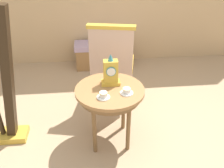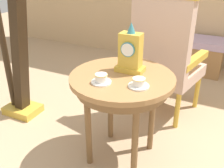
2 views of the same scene
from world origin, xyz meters
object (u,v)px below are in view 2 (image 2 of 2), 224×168
Objects in this scene: teacup_right at (139,83)px; window_bench at (184,53)px; mantel_clock at (130,53)px; armchair at (165,55)px; side_table at (122,86)px; teacup_left at (101,79)px; harp at (15,46)px.

teacup_right is 0.13× the size of window_bench.
mantel_clock is at bearing 125.52° from teacup_right.
armchair is (-0.06, 0.81, -0.10)m from teacup_right.
teacup_left reaches higher than side_table.
teacup_left is 2.11m from window_bench.
teacup_left reaches higher than teacup_right.
teacup_left is at bearing -115.48° from side_table.
side_table is at bearing -97.79° from armchair.
harp reaches higher than armchair.
side_table is 0.71× the size of window_bench.
mantel_clock is 0.34× the size of window_bench.
side_table is at bearing 64.52° from teacup_left.
mantel_clock is at bearing 78.41° from side_table.
teacup_left is 0.98× the size of teacup_right.
armchair is at bearing 82.21° from side_table.
teacup_left is at bearing -110.71° from mantel_clock.
armchair is at bearing 26.14° from harp.
teacup_left is 0.08× the size of harp.
armchair reaches higher than teacup_right.
mantel_clock reaches higher than side_table.
teacup_left is at bearing -93.45° from window_bench.
teacup_right is 0.08× the size of harp.
teacup_left is 0.23m from teacup_right.
armchair is 0.67× the size of harp.
window_bench is at bearing 92.24° from armchair.
window_bench is (0.12, 2.05, -0.47)m from teacup_left.
teacup_right is at bearing -87.01° from window_bench.
harp is (-1.09, 0.05, -0.12)m from mantel_clock.
side_table is 1.08m from harp.
window_bench is (-0.05, 1.19, -0.37)m from armchair.
window_bench is at bearing 88.99° from mantel_clock.
side_table is 0.21m from teacup_right.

